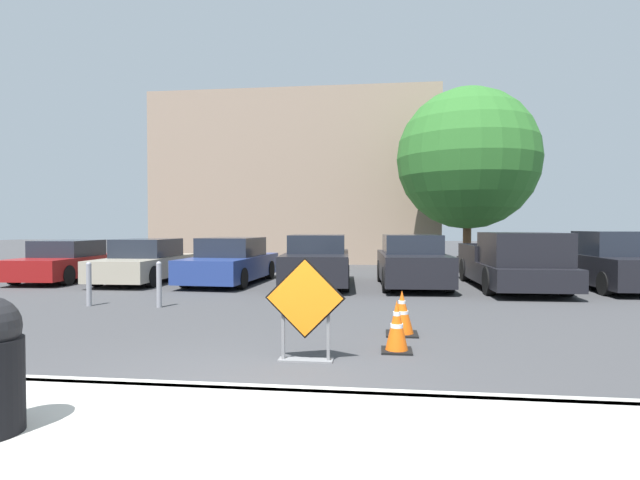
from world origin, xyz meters
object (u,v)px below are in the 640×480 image
Objects in this scene: bollard_nearest at (159,283)px; bollard_second at (89,283)px; parked_car_fourth at (317,262)px; parked_car_second at (146,262)px; parked_car_third at (231,262)px; parked_car_sixth at (614,263)px; road_closed_sign at (305,307)px; traffic_cone_nearest at (397,326)px; traffic_cone_second at (402,313)px; parked_car_fifth at (412,262)px; parked_car_nearest at (67,262)px; pickup_truck at (513,264)px.

bollard_nearest reaches higher than bollard_second.
parked_car_fourth is 5.32m from bollard_nearest.
parked_car_second is 0.98× the size of parked_car_third.
parked_car_sixth is 4.14× the size of bollard_nearest.
parked_car_third reaches higher than road_closed_sign.
traffic_cone_nearest is at bearing 124.43° from parked_car_third.
parked_car_second reaches higher than traffic_cone_second.
bollard_nearest is at bearing 35.16° from parked_car_fifth.
parked_car_sixth is 12.09m from bollard_nearest.
traffic_cone_nearest is 13.21m from parked_car_nearest.
parked_car_nearest reaches higher than traffic_cone_nearest.
pickup_truck is (5.56, -0.26, 0.00)m from parked_car_fourth.
parked_car_nearest is 4.38× the size of bollard_nearest.
parked_car_second reaches higher than bollard_nearest.
bollard_second is (-7.30, -4.47, -0.19)m from parked_car_fifth.
parked_car_nearest is at bearing 146.47° from traffic_cone_second.
parked_car_sixth is at bearing -178.47° from parked_car_third.
traffic_cone_second is 0.13× the size of pickup_truck.
parked_car_sixth reaches higher than road_closed_sign.
parked_car_fifth reaches higher than road_closed_sign.
parked_car_sixth is (7.42, 8.40, 0.01)m from road_closed_sign.
parked_car_sixth reaches higher than bollard_second.
parked_car_sixth reaches higher than parked_car_second.
parked_car_nearest reaches higher than bollard_second.
parked_car_fifth reaches higher than parked_car_second.
pickup_truck reaches higher than parked_car_fifth.
parked_car_fifth is 2.80m from pickup_truck.
parked_car_nearest is at bearing -2.65° from parked_car_second.
parked_car_nearest is at bearing -3.85° from pickup_truck.
traffic_cone_second is 0.17× the size of parked_car_sixth.
bollard_nearest is at bearing 134.17° from road_closed_sign.
parked_car_fourth is at bearing -3.73° from pickup_truck.
parked_car_nearest is 0.78× the size of pickup_truck.
parked_car_fifth is at bearing -6.82° from pickup_truck.
parked_car_sixth is at bearing 176.20° from parked_car_fourth.
parked_car_third is (5.55, -0.06, 0.04)m from parked_car_nearest.
parked_car_nearest is at bearing 142.15° from traffic_cone_nearest.
bollard_nearest is at bearing 117.79° from parked_car_second.
parked_car_second is at bearing -4.16° from pickup_truck.
bollard_nearest is 1.63m from bollard_second.
parked_car_nearest is at bearing -2.63° from parked_car_sixth.
parked_car_nearest is 0.97× the size of parked_car_second.
parked_car_sixth is 4.25× the size of bollard_second.
parked_car_sixth is (2.77, 0.28, 0.01)m from pickup_truck.
parked_car_fourth reaches higher than traffic_cone_second.
pickup_truck is at bearing 4.48° from parked_car_sixth.
road_closed_sign is at bearing -126.25° from traffic_cone_second.
parked_car_second is 0.96× the size of parked_car_fourth.
traffic_cone_nearest is 9.92m from parked_car_sixth.
bollard_second is at bearing 40.54° from parked_car_fourth.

